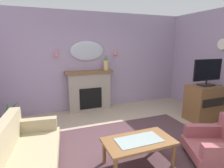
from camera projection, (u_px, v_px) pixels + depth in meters
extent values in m
cube|color=tan|center=(141.00, 157.00, 3.26)|extent=(6.59, 6.45, 0.10)
cube|color=#9E8CA8|center=(95.00, 61.00, 5.47)|extent=(6.59, 0.10, 2.79)
cube|color=#4C3338|center=(136.00, 149.00, 3.43)|extent=(3.20, 2.40, 0.01)
cube|color=gray|center=(89.00, 91.00, 5.37)|extent=(1.20, 0.28, 1.10)
cube|color=black|center=(90.00, 98.00, 5.32)|extent=(0.64, 0.12, 0.60)
cube|color=brown|center=(89.00, 72.00, 5.23)|extent=(1.36, 0.36, 0.06)
cylinder|color=tan|center=(106.00, 65.00, 5.35)|extent=(0.14, 0.14, 0.28)
cone|color=#38753D|center=(106.00, 58.00, 5.31)|extent=(0.10, 0.10, 0.16)
ellipsoid|color=#B2BCC6|center=(87.00, 51.00, 5.24)|extent=(0.96, 0.06, 0.56)
cone|color=#D17066|center=(56.00, 53.00, 4.91)|extent=(0.14, 0.14, 0.14)
cone|color=#D17066|center=(116.00, 52.00, 5.51)|extent=(0.14, 0.14, 0.14)
cylinder|color=silver|center=(223.00, 44.00, 4.60)|extent=(0.04, 0.28, 0.28)
torus|color=brown|center=(223.00, 44.00, 4.60)|extent=(0.03, 0.31, 0.31)
cube|color=brown|center=(139.00, 141.00, 2.88)|extent=(1.10, 0.60, 0.04)
cube|color=#8C9E99|center=(139.00, 140.00, 2.88)|extent=(0.72, 0.36, 0.01)
cylinder|color=brown|center=(174.00, 156.00, 2.88)|extent=(0.06, 0.06, 0.40)
cylinder|color=brown|center=(104.00, 152.00, 2.98)|extent=(0.06, 0.06, 0.40)
cylinder|color=brown|center=(156.00, 141.00, 3.32)|extent=(0.06, 0.06, 0.40)
cube|color=tan|center=(30.00, 159.00, 2.82)|extent=(1.05, 1.79, 0.18)
cube|color=tan|center=(2.00, 142.00, 2.67)|extent=(0.40, 1.71, 0.48)
cube|color=tan|center=(36.00, 125.00, 3.52)|extent=(0.77, 0.26, 0.24)
cylinder|color=brown|center=(56.00, 140.00, 3.66)|extent=(0.07, 0.07, 0.10)
cylinder|color=brown|center=(19.00, 144.00, 3.50)|extent=(0.07, 0.07, 0.10)
cube|color=#934C51|center=(213.00, 151.00, 3.06)|extent=(1.04, 1.04, 0.16)
cube|color=#934C51|center=(205.00, 131.00, 3.35)|extent=(0.72, 0.40, 0.22)
cylinder|color=brown|center=(184.00, 146.00, 3.42)|extent=(0.06, 0.06, 0.10)
cylinder|color=brown|center=(221.00, 147.00, 3.41)|extent=(0.06, 0.06, 0.10)
cube|color=brown|center=(203.00, 103.00, 4.67)|extent=(0.80, 0.56, 0.90)
cube|color=black|center=(213.00, 103.00, 4.39)|extent=(0.68, 0.02, 0.20)
cube|color=black|center=(206.00, 85.00, 4.55)|extent=(0.36, 0.24, 0.03)
cylinder|color=black|center=(206.00, 82.00, 4.54)|extent=(0.04, 0.04, 0.10)
cube|color=black|center=(208.00, 70.00, 4.47)|extent=(0.84, 0.04, 0.52)
cube|color=black|center=(208.00, 70.00, 4.45)|extent=(0.80, 0.01, 0.48)
cylinder|color=silver|center=(15.00, 124.00, 4.30)|extent=(0.20, 0.20, 0.18)
cylinder|color=brown|center=(14.00, 116.00, 4.26)|extent=(0.04, 0.04, 0.19)
cone|color=#2D6633|center=(18.00, 107.00, 4.27)|extent=(0.12, 0.29, 0.21)
cone|color=#2D6633|center=(14.00, 106.00, 4.32)|extent=(0.26, 0.10, 0.26)
cone|color=#2D6633|center=(7.00, 108.00, 4.17)|extent=(0.08, 0.28, 0.22)
cone|color=#2D6633|center=(12.00, 109.00, 4.11)|extent=(0.26, 0.10, 0.25)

